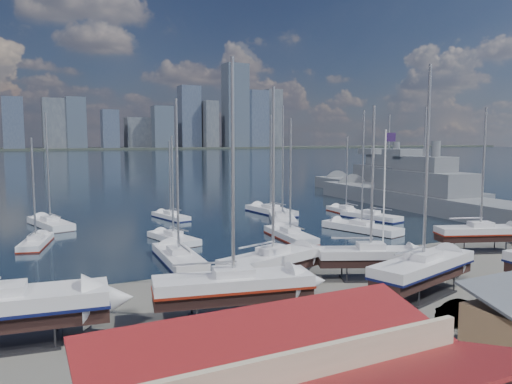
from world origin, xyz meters
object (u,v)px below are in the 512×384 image
naval_ship_east (423,199)px  naval_ship_west (387,188)px  car_a (299,344)px  flagpole (385,193)px

naval_ship_east → naval_ship_west: 19.96m
car_a → flagpole: bearing=26.7°
naval_ship_east → flagpole: naval_ship_east is taller
naval_ship_west → flagpole: (-42.26, -46.96, 5.44)m
naval_ship_west → flagpole: naval_ship_west is taller
flagpole → naval_ship_west: bearing=48.0°
car_a → naval_ship_east: bearing=31.2°
naval_ship_east → car_a: 61.68m
car_a → flagpole: size_ratio=0.34×
naval_ship_east → naval_ship_west: (8.53, 18.05, -0.01)m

